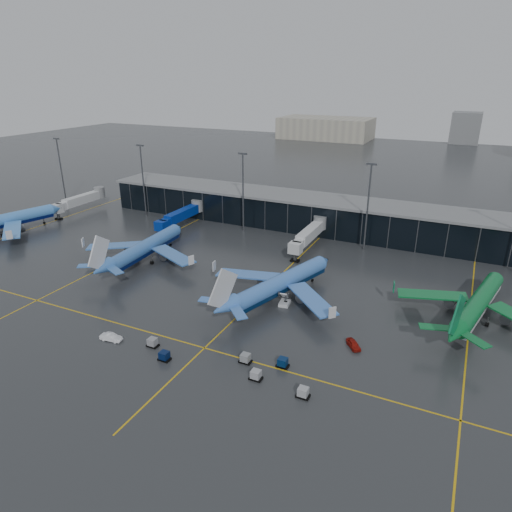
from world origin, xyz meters
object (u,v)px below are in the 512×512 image
at_px(airliner_klm_west, 2,213).
at_px(mobile_airstair, 285,302).
at_px(airliner_aer_lingus, 480,293).
at_px(baggage_carts, 231,364).
at_px(airliner_arkefly, 146,239).
at_px(airliner_klm_near, 282,273).
at_px(service_van_white, 111,337).
at_px(service_van_red, 354,344).

distance_m(airliner_klm_west, mobile_airstair, 101.10).
bearing_deg(airliner_aer_lingus, baggage_carts, -123.02).
height_order(airliner_arkefly, airliner_klm_near, airliner_arkefly).
bearing_deg(mobile_airstair, airliner_aer_lingus, 9.66).
xyz_separation_m(airliner_klm_near, service_van_white, (-22.99, -31.21, -5.57)).
bearing_deg(service_van_white, airliner_klm_west, 57.55).
height_order(baggage_carts, service_van_red, baggage_carts).
xyz_separation_m(airliner_arkefly, service_van_white, (19.63, -36.14, -5.57)).
bearing_deg(airliner_klm_west, airliner_arkefly, 16.61).
bearing_deg(airliner_arkefly, mobile_airstair, -13.44).
relative_size(airliner_arkefly, mobile_airstair, 11.88).
bearing_deg(airliner_klm_west, baggage_carts, -2.52).
bearing_deg(airliner_klm_near, mobile_airstair, -39.59).
height_order(service_van_red, service_van_white, service_van_white).
bearing_deg(airliner_aer_lingus, airliner_klm_west, -165.29).
bearing_deg(service_van_red, baggage_carts, -177.83).
distance_m(airliner_klm_west, airliner_klm_near, 98.91).
distance_m(airliner_klm_near, service_van_white, 39.16).
height_order(mobile_airstair, service_van_red, mobile_airstair).
distance_m(airliner_klm_near, airliner_aer_lingus, 41.82).
height_order(airliner_klm_west, airliner_klm_near, airliner_klm_west).
height_order(airliner_klm_west, baggage_carts, airliner_klm_west).
xyz_separation_m(baggage_carts, mobile_airstair, (-0.52, 25.97, 0.01)).
bearing_deg(baggage_carts, mobile_airstair, 91.14).
bearing_deg(mobile_airstair, airliner_arkefly, 162.90).
xyz_separation_m(mobile_airstair, service_van_red, (18.36, -10.30, -0.07)).
height_order(airliner_arkefly, airliner_aer_lingus, airliner_arkefly).
bearing_deg(airliner_arkefly, service_van_red, -19.57).
relative_size(airliner_aer_lingus, service_van_white, 8.91).
bearing_deg(baggage_carts, service_van_red, 41.30).
relative_size(airliner_klm_near, airliner_aer_lingus, 1.04).
relative_size(airliner_arkefly, service_van_white, 9.29).
relative_size(airliner_klm_west, airliner_klm_near, 1.06).
height_order(airliner_klm_west, airliner_aer_lingus, airliner_klm_west).
xyz_separation_m(airliner_klm_west, service_van_red, (119.08, -16.71, -6.00)).
bearing_deg(baggage_carts, airliner_arkefly, 143.14).
relative_size(airliner_arkefly, airliner_klm_near, 1.00).
distance_m(airliner_arkefly, airliner_klm_near, 42.90).
height_order(airliner_aer_lingus, service_van_red, airliner_aer_lingus).
bearing_deg(mobile_airstair, airliner_klm_west, 169.18).
bearing_deg(airliner_klm_near, baggage_carts, -68.27).
relative_size(airliner_klm_west, baggage_carts, 1.32).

